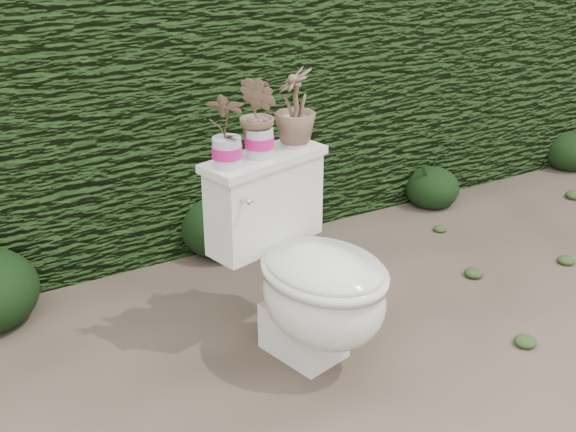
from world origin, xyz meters
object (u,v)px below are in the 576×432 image
toilet (308,276)px  potted_plant_center (259,118)px  potted_plant_right (295,109)px  potted_plant_left (226,132)px

toilet → potted_plant_center: size_ratio=2.62×
potted_plant_center → potted_plant_right: potted_plant_center is taller
potted_plant_right → potted_plant_center: bearing=-56.3°
potted_plant_left → potted_plant_right: potted_plant_right is taller
potted_plant_center → potted_plant_right: size_ratio=1.02×
potted_plant_left → potted_plant_right: 0.34m
potted_plant_left → potted_plant_center: 0.16m
potted_plant_left → toilet: bearing=-178.8°
toilet → potted_plant_right: (0.10, 0.27, 0.57)m
potted_plant_center → potted_plant_right: 0.18m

